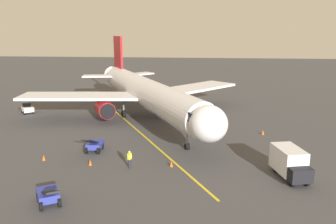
% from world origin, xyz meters
% --- Properties ---
extents(ground_plane, '(220.00, 220.00, 0.00)m').
position_xyz_m(ground_plane, '(0.00, 0.00, 0.00)').
color(ground_plane, '#424244').
extents(apron_lead_in_line, '(18.80, 35.53, 0.01)m').
position_xyz_m(apron_lead_in_line, '(-0.03, 5.86, 0.01)').
color(apron_lead_in_line, yellow).
rests_on(apron_lead_in_line, ground).
extents(airplane, '(31.34, 37.23, 11.50)m').
position_xyz_m(airplane, '(0.10, -0.39, 4.00)').
color(airplane, white).
rests_on(airplane, ground).
extents(ground_crew_marshaller, '(0.41, 0.47, 1.71)m').
position_xyz_m(ground_crew_marshaller, '(-1.17, 17.67, 0.89)').
color(ground_crew_marshaller, '#23232D').
rests_on(ground_crew_marshaller, ground).
extents(box_truck_near_nose, '(2.99, 4.93, 2.62)m').
position_xyz_m(box_truck_near_nose, '(-15.69, 18.45, 1.39)').
color(box_truck_near_nose, black).
rests_on(box_truck_near_nose, ground).
extents(tug_portside, '(2.61, 2.73, 1.50)m').
position_xyz_m(tug_portside, '(19.18, -2.90, 0.70)').
color(tug_portside, white).
rests_on(tug_portside, ground).
extents(belt_loader_starboard_side, '(3.41, 4.53, 2.32)m').
position_xyz_m(belt_loader_starboard_side, '(3.49, 25.22, 0.71)').
color(belt_loader_starboard_side, '#2D3899').
rests_on(belt_loader_starboard_side, ground).
extents(belt_loader_rear_apron, '(1.60, 4.60, 2.32)m').
position_xyz_m(belt_loader_rear_apron, '(3.57, 13.30, 0.71)').
color(belt_loader_rear_apron, '#2D3899').
rests_on(belt_loader_rear_apron, ground).
extents(safety_cone_nose_left, '(0.32, 0.32, 0.55)m').
position_xyz_m(safety_cone_nose_left, '(-15.44, 5.24, 0.28)').
color(safety_cone_nose_left, '#F2590F').
rests_on(safety_cone_nose_left, ground).
extents(safety_cone_nose_right, '(0.32, 0.32, 0.55)m').
position_xyz_m(safety_cone_nose_right, '(2.79, 17.31, 0.28)').
color(safety_cone_nose_right, '#F2590F').
rests_on(safety_cone_nose_right, ground).
extents(safety_cone_wing_port, '(0.32, 0.32, 0.55)m').
position_xyz_m(safety_cone_wing_port, '(-5.05, 16.89, 0.28)').
color(safety_cone_wing_port, '#F2590F').
rests_on(safety_cone_wing_port, ground).
extents(safety_cone_wing_starboard, '(0.32, 0.32, 0.55)m').
position_xyz_m(safety_cone_wing_starboard, '(7.83, 16.49, 0.28)').
color(safety_cone_wing_starboard, '#F2590F').
rests_on(safety_cone_wing_starboard, ground).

